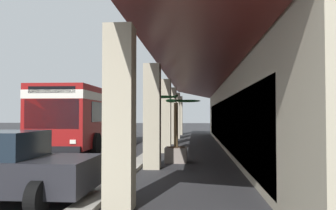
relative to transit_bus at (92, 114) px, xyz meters
name	(u,v)px	position (x,y,z in m)	size (l,w,h in m)	color
ground	(223,150)	(0.86, 7.20, -1.85)	(120.00, 120.00, 0.00)	#2D2D30
curb_strip	(158,146)	(-0.21, 3.70, -1.79)	(36.04, 0.50, 0.12)	#9E998E
plaza_building	(336,83)	(-0.21, 13.33, 1.66)	(30.33, 15.62, 7.03)	#B2A88E
transit_bus	(92,114)	(0.00, 0.00, 0.00)	(11.24, 2.94, 3.34)	maroon
potted_palm	(176,144)	(5.66, 5.06, -1.15)	(1.83, 1.94, 2.58)	gray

